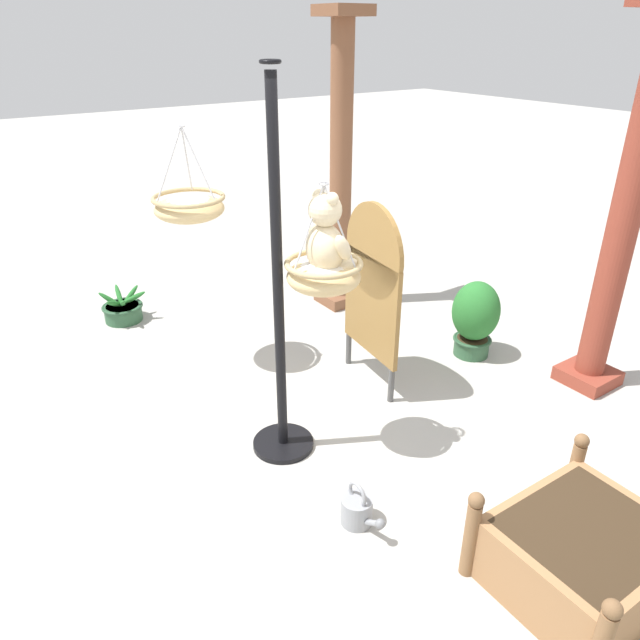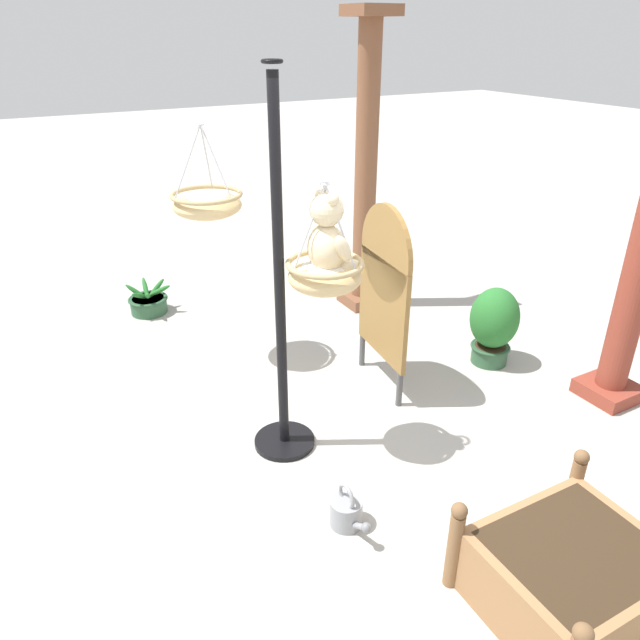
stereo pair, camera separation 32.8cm
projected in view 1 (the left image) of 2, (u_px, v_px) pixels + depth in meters
The scene contains 12 objects.
ground_plane at pixel (318, 457), 4.21m from camera, with size 40.00×40.00×0.00m, color #ADAAA3.
display_pole_central at pixel (280, 347), 3.96m from camera, with size 0.44×0.44×2.59m.
hanging_basket_with_teddy at pixel (324, 274), 3.74m from camera, with size 0.50×0.50×0.70m.
teddy_bear at pixel (327, 238), 3.65m from camera, with size 0.37×0.34×0.53m.
hanging_basket_left_high at pixel (189, 207), 4.76m from camera, with size 0.59×0.59×0.75m.
greenhouse_pillar_left at pixel (341, 174), 5.95m from camera, with size 0.43×0.43×2.93m.
greenhouse_pillar_right at pixel (624, 221), 4.47m from camera, with size 0.44×0.44×2.96m.
wooden_planter_box at pixel (583, 554), 3.16m from camera, with size 0.88×1.00×0.57m.
potted_plant_tall_leafy at pixel (475, 317), 5.36m from camera, with size 0.43×0.43×0.72m.
potted_plant_small_succulent at pixel (123, 310), 6.12m from camera, with size 0.49×0.46×0.34m.
display_sign_board at pixel (372, 283), 4.71m from camera, with size 0.77×0.13×1.57m.
watering_can at pixel (358, 510), 3.61m from camera, with size 0.35×0.20×0.30m.
Camera 1 is at (2.76, -1.88, 2.75)m, focal length 33.19 mm.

